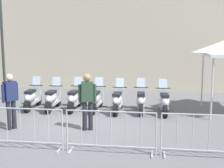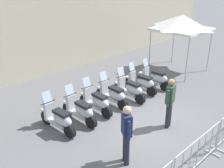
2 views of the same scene
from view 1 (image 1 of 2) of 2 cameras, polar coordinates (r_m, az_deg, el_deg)
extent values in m
plane|color=slate|center=(10.06, -4.98, -7.59)|extent=(120.00, 120.00, 0.00)
cylinder|color=black|center=(13.09, -13.63, -2.85)|extent=(0.16, 0.49, 0.48)
cylinder|color=black|center=(11.95, -15.58, -4.04)|extent=(0.16, 0.49, 0.48)
cube|color=#B7BABC|center=(12.51, -14.57, -3.24)|extent=(0.32, 0.88, 0.10)
ellipsoid|color=#B7BABC|center=(12.21, -15.06, -2.41)|extent=(0.40, 0.85, 0.40)
cube|color=black|center=(12.20, -15.05, -1.37)|extent=(0.31, 0.61, 0.10)
cube|color=#B7BABC|center=(12.86, -13.95, -1.66)|extent=(0.35, 0.15, 0.60)
cylinder|color=black|center=(12.80, -14.01, -0.21)|extent=(0.56, 0.06, 0.04)
cube|color=silver|center=(12.82, -13.96, 0.62)|extent=(0.33, 0.15, 0.35)
cube|color=#B7BABC|center=(13.04, -13.67, -1.69)|extent=(0.21, 0.33, 0.06)
cylinder|color=black|center=(12.75, -10.08, -3.04)|extent=(0.15, 0.48, 0.48)
cylinder|color=black|center=(11.60, -11.85, -4.29)|extent=(0.15, 0.48, 0.48)
cube|color=#B7BABC|center=(12.17, -10.93, -3.45)|extent=(0.30, 0.87, 0.10)
ellipsoid|color=#B7BABC|center=(11.86, -11.37, -2.60)|extent=(0.38, 0.85, 0.40)
cube|color=black|center=(11.85, -11.36, -1.53)|extent=(0.29, 0.61, 0.10)
cube|color=#B7BABC|center=(12.52, -10.36, -1.83)|extent=(0.34, 0.15, 0.60)
cylinder|color=black|center=(12.46, -10.41, -0.34)|extent=(0.56, 0.05, 0.04)
cube|color=silver|center=(12.48, -10.36, 0.51)|extent=(0.32, 0.15, 0.35)
cube|color=#B7BABC|center=(12.70, -10.11, -1.85)|extent=(0.21, 0.32, 0.06)
cylinder|color=black|center=(12.62, -6.12, -3.08)|extent=(0.15, 0.48, 0.48)
cylinder|color=black|center=(11.46, -7.75, -4.35)|extent=(0.15, 0.48, 0.48)
cube|color=#B7BABC|center=(12.03, -6.90, -3.50)|extent=(0.30, 0.87, 0.10)
ellipsoid|color=#B7BABC|center=(11.71, -7.30, -2.64)|extent=(0.38, 0.85, 0.40)
cube|color=black|center=(11.70, -7.28, -1.55)|extent=(0.29, 0.61, 0.10)
cube|color=#B7BABC|center=(12.38, -6.37, -1.86)|extent=(0.34, 0.15, 0.60)
cylinder|color=black|center=(12.32, -6.40, -0.35)|extent=(0.56, 0.05, 0.04)
cube|color=silver|center=(12.34, -6.35, 0.51)|extent=(0.32, 0.15, 0.35)
cube|color=#B7BABC|center=(12.56, -6.14, -1.88)|extent=(0.21, 0.32, 0.06)
cylinder|color=black|center=(12.45, -2.26, -3.20)|extent=(0.15, 0.48, 0.48)
cylinder|color=black|center=(11.27, -3.57, -4.50)|extent=(0.15, 0.48, 0.48)
cube|color=#B7BABC|center=(11.85, -2.89, -3.63)|extent=(0.31, 0.88, 0.10)
ellipsoid|color=#B7BABC|center=(11.53, -3.20, -2.76)|extent=(0.39, 0.85, 0.40)
cube|color=black|center=(11.52, -3.17, -1.66)|extent=(0.30, 0.61, 0.10)
cube|color=#B7BABC|center=(12.21, -2.45, -1.96)|extent=(0.34, 0.15, 0.60)
cylinder|color=black|center=(12.15, -2.46, -0.43)|extent=(0.56, 0.05, 0.04)
cube|color=silver|center=(12.17, -2.42, 0.44)|extent=(0.32, 0.15, 0.35)
cube|color=#B7BABC|center=(12.40, -2.27, -1.98)|extent=(0.21, 0.33, 0.06)
cylinder|color=black|center=(12.19, 1.59, -3.46)|extent=(0.16, 0.48, 0.48)
cylinder|color=black|center=(11.00, 0.64, -4.82)|extent=(0.16, 0.48, 0.48)
cube|color=#B7BABC|center=(11.59, 1.14, -3.91)|extent=(0.31, 0.88, 0.10)
ellipsoid|color=#B7BABC|center=(11.27, 0.93, -3.03)|extent=(0.39, 0.85, 0.40)
cube|color=black|center=(11.25, 0.95, -1.90)|extent=(0.30, 0.61, 0.10)
cube|color=#B7BABC|center=(11.95, 1.47, -2.19)|extent=(0.34, 0.15, 0.60)
cylinder|color=black|center=(11.89, 1.48, -0.63)|extent=(0.56, 0.06, 0.04)
cube|color=silver|center=(11.91, 1.52, 0.26)|extent=(0.32, 0.15, 0.35)
cube|color=#B7BABC|center=(12.14, 1.60, -2.21)|extent=(0.21, 0.33, 0.06)
cylinder|color=black|center=(12.25, 5.39, -3.43)|extent=(0.16, 0.49, 0.48)
cylinder|color=black|center=(11.04, 5.41, -4.80)|extent=(0.16, 0.49, 0.48)
cube|color=#B7BABC|center=(11.64, 5.40, -3.89)|extent=(0.32, 0.88, 0.10)
ellipsoid|color=#B7BABC|center=(11.31, 5.42, -3.02)|extent=(0.40, 0.86, 0.40)
cube|color=black|center=(11.30, 5.44, -1.89)|extent=(0.31, 0.61, 0.10)
cube|color=#B7BABC|center=(12.01, 5.41, -2.18)|extent=(0.35, 0.16, 0.60)
cylinder|color=black|center=(11.95, 5.43, -0.62)|extent=(0.56, 0.06, 0.04)
cube|color=silver|center=(11.97, 5.44, 0.26)|extent=(0.33, 0.16, 0.35)
cube|color=#B7BABC|center=(12.20, 5.40, -2.20)|extent=(0.22, 0.33, 0.06)
cylinder|color=black|center=(12.16, 9.36, -3.61)|extent=(0.17, 0.49, 0.48)
cylinder|color=black|center=(10.96, 9.91, -5.00)|extent=(0.17, 0.49, 0.48)
cube|color=#B7BABC|center=(11.55, 9.62, -4.08)|extent=(0.33, 0.88, 0.10)
ellipsoid|color=#B7BABC|center=(11.23, 9.78, -3.20)|extent=(0.41, 0.86, 0.40)
cube|color=black|center=(11.22, 9.80, -2.07)|extent=(0.32, 0.62, 0.10)
cube|color=#B7BABC|center=(11.92, 9.47, -2.34)|extent=(0.35, 0.16, 0.60)
cylinder|color=black|center=(11.86, 9.51, -0.78)|extent=(0.56, 0.07, 0.04)
cube|color=silver|center=(11.88, 9.51, 0.12)|extent=(0.33, 0.16, 0.35)
cube|color=#B7BABC|center=(12.11, 9.39, -2.36)|extent=(0.22, 0.33, 0.06)
cube|color=#B2B5B7|center=(7.98, -9.79, -11.98)|extent=(0.04, 0.44, 0.04)
cylinder|color=#B2B5B7|center=(7.79, -9.27, -8.56)|extent=(0.04, 0.04, 1.05)
cylinder|color=#B2B5B7|center=(8.04, -16.90, -4.41)|extent=(2.20, 0.04, 0.04)
cylinder|color=#B2B5B7|center=(8.28, -16.62, -10.28)|extent=(2.20, 0.04, 0.04)
cylinder|color=#B2B5B7|center=(8.31, -19.08, -7.19)|extent=(0.02, 0.02, 0.87)
cylinder|color=#B2B5B7|center=(8.15, -16.76, -7.39)|extent=(0.02, 0.02, 0.87)
cylinder|color=#B2B5B7|center=(8.01, -14.35, -7.58)|extent=(0.02, 0.02, 0.87)
cylinder|color=#B2B5B7|center=(7.88, -11.86, -7.76)|extent=(0.02, 0.02, 0.87)
cube|color=#B2B5B7|center=(7.90, -7.70, -12.15)|extent=(0.04, 0.44, 0.04)
cube|color=#B2B5B7|center=(7.64, 7.49, -12.91)|extent=(0.04, 0.44, 0.04)
cylinder|color=#B2B5B7|center=(7.76, -8.41, -8.62)|extent=(0.04, 0.04, 1.05)
cylinder|color=#B2B5B7|center=(7.47, 8.25, -9.33)|extent=(0.04, 0.04, 1.05)
cylinder|color=#B2B5B7|center=(7.39, -0.25, -5.18)|extent=(2.20, 0.04, 0.04)
cylinder|color=#B2B5B7|center=(7.65, -0.25, -11.52)|extent=(2.20, 0.04, 0.04)
cylinder|color=#B2B5B7|center=(7.64, -5.76, -8.14)|extent=(0.02, 0.02, 0.87)
cylinder|color=#B2B5B7|center=(7.57, -3.03, -8.28)|extent=(0.02, 0.02, 0.87)
cylinder|color=#B2B5B7|center=(7.51, -0.25, -8.41)|extent=(0.02, 0.02, 0.87)
cylinder|color=#B2B5B7|center=(7.47, 2.57, -8.51)|extent=(0.02, 0.02, 0.87)
cylinder|color=#B2B5B7|center=(7.44, 5.41, -8.60)|extent=(0.02, 0.02, 0.87)
cube|color=#B2B5B7|center=(7.64, 9.77, -12.95)|extent=(0.04, 0.44, 0.04)
cylinder|color=#B2B5B7|center=(7.47, 9.19, -9.34)|extent=(0.04, 0.04, 1.05)
cylinder|color=#B2B5B7|center=(7.43, 17.84, -5.54)|extent=(2.20, 0.04, 0.04)
cylinder|color=#B2B5B7|center=(7.69, 17.52, -11.83)|extent=(2.20, 0.04, 0.04)
cylinder|color=#B2B5B7|center=(7.46, 12.05, -8.72)|extent=(0.02, 0.02, 0.87)
cylinder|color=#B2B5B7|center=(7.50, 14.88, -8.74)|extent=(0.02, 0.02, 0.87)
cylinder|color=#B2B5B7|center=(7.55, 17.68, -8.74)|extent=(0.02, 0.02, 0.87)
cylinder|color=#2D332D|center=(14.58, -19.77, 6.64)|extent=(0.12, 0.12, 4.81)
cylinder|color=#23232D|center=(9.39, -5.13, -5.94)|extent=(0.14, 0.14, 0.90)
cylinder|color=#23232D|center=(9.40, -4.03, -5.91)|extent=(0.14, 0.14, 0.90)
cube|color=#2D4733|center=(9.23, -4.64, -1.42)|extent=(0.41, 0.31, 0.60)
sphere|color=#9E7051|center=(9.16, -4.67, 1.17)|extent=(0.22, 0.22, 0.22)
cylinder|color=#2D4733|center=(9.23, -6.06, -1.76)|extent=(0.09, 0.09, 0.55)
cylinder|color=#2D4733|center=(9.25, -3.21, -1.69)|extent=(0.09, 0.09, 0.55)
cylinder|color=#23232D|center=(9.99, -17.88, -5.43)|extent=(0.14, 0.14, 0.90)
cylinder|color=#23232D|center=(9.91, -18.78, -5.60)|extent=(0.14, 0.14, 0.90)
cube|color=navy|center=(9.80, -18.54, -1.26)|extent=(0.38, 0.42, 0.60)
sphere|color=beige|center=(9.73, -18.66, 1.18)|extent=(0.22, 0.22, 0.22)
cylinder|color=navy|center=(9.92, -17.38, -1.37)|extent=(0.09, 0.09, 0.55)
cylinder|color=navy|center=(9.69, -19.70, -1.72)|extent=(0.09, 0.09, 0.55)
cylinder|color=silver|center=(10.89, 18.19, -0.92)|extent=(0.06, 0.06, 2.15)
cylinder|color=silver|center=(13.02, 16.54, 0.70)|extent=(0.06, 0.06, 2.15)
camera|label=2|loc=(10.13, -55.39, 16.29)|focal=42.40mm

